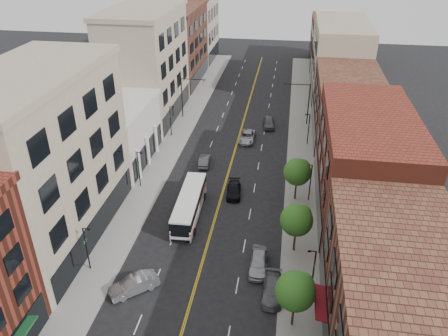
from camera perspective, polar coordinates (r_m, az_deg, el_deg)
The scene contains 31 objects.
sidewalk_left at distance 67.87m, azimuth -7.13°, elevation 2.41°, with size 4.00×110.00×0.15m, color gray.
sidewalk_right at distance 65.62m, azimuth 9.96°, elevation 1.18°, with size 4.00×110.00×0.15m, color gray.
bldg_l_tanoffice at distance 48.64m, azimuth -22.62°, elevation 0.54°, with size 10.00×22.00×18.00m, color tan.
bldg_l_white at distance 65.02m, azimuth -14.24°, elevation 4.28°, with size 10.00×14.00×8.00m, color silver.
bldg_l_far_a at distance 78.17m, azimuth -10.09°, elevation 12.92°, with size 10.00×20.00×18.00m, color tan.
bldg_l_far_b at distance 97.04m, azimuth -6.31°, elevation 15.47°, with size 10.00×20.00×15.00m, color brown.
bldg_l_far_c at distance 113.61m, azimuth -4.02°, elevation 18.91°, with size 10.00×16.00×20.00m, color tan.
bldg_r_near at distance 35.75m, azimuth 22.51°, elevation -19.44°, with size 10.00×26.00×10.00m, color brown.
bldg_r_mid at distance 53.92m, azimuth 17.91°, elevation 0.68°, with size 10.00×22.00×12.00m, color maroon.
bldg_r_far_a at distance 73.30m, azimuth 15.82°, elevation 7.82°, with size 10.00×20.00×10.00m, color brown.
bldg_r_far_b at distance 92.58m, azimuth 14.82°, elevation 13.70°, with size 10.00×22.00×14.00m, color tan.
bldg_r_far_c at distance 112.27m, azimuth 13.96°, elevation 15.68°, with size 10.00×18.00×11.00m, color brown.
tree_r_1 at distance 37.96m, azimuth 9.45°, elevation -15.44°, with size 3.40×3.40×5.59m.
tree_r_2 at distance 45.63m, azimuth 9.57°, elevation -6.60°, with size 3.40×3.40×5.59m.
tree_r_3 at distance 54.07m, azimuth 9.66°, elevation -0.41°, with size 3.40×3.40×5.59m.
lamp_l_1 at distance 45.48m, azimuth -17.51°, elevation -9.71°, with size 0.81×0.55×5.05m.
lamp_l_2 at distance 57.59m, azimuth -11.05°, elevation 0.10°, with size 0.81×0.55×5.05m.
lamp_l_3 at distance 71.25m, azimuth -6.97°, elevation 6.35°, with size 0.81×0.55×5.05m.
lamp_r_1 at distance 41.72m, azimuth 11.57°, elevation -12.91°, with size 0.81×0.55×5.05m.
lamp_r_2 at distance 54.66m, azimuth 11.19°, elevation -1.62°, with size 0.81×0.55×5.05m.
lamp_r_3 at distance 68.90m, azimuth 10.96°, elevation 5.19°, with size 0.81×0.55×5.05m.
signal_mast_left at distance 77.67m, azimuth -5.02°, elevation 9.76°, with size 4.49×0.18×7.20m.
signal_mast_right at distance 75.67m, azimuth 10.48°, elevation 8.84°, with size 4.49×0.18×7.20m.
city_bus at distance 51.88m, azimuth -4.55°, elevation -4.70°, with size 2.91×10.97×2.80m.
car_angle_b at distance 43.53m, azimuth -11.70°, elevation -14.71°, with size 1.65×4.72×1.56m, color #B1B3B9.
car_parked_mid at distance 42.63m, azimuth 6.34°, elevation -15.52°, with size 1.88×4.62×1.34m, color #55555B.
car_parked_far at distance 45.08m, azimuth 4.53°, elevation -12.15°, with size 1.91×4.76×1.62m, color #94979B.
car_lane_behind at distance 62.97m, azimuth -2.59°, elevation 0.96°, with size 1.39×4.00×1.32m, color #55545A.
car_lane_a at distance 56.10m, azimuth 1.29°, elevation -2.93°, with size 1.79×4.40×1.28m, color black.
car_lane_b at distance 70.09m, azimuth 3.05°, elevation 4.10°, with size 2.36×5.11×1.42m, color #A4A5AC.
car_lane_c at distance 75.36m, azimuth 5.88°, elevation 5.92°, with size 1.84×4.57×1.56m, color #4B4A4F.
Camera 1 is at (7.50, -22.99, 30.68)m, focal length 35.00 mm.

